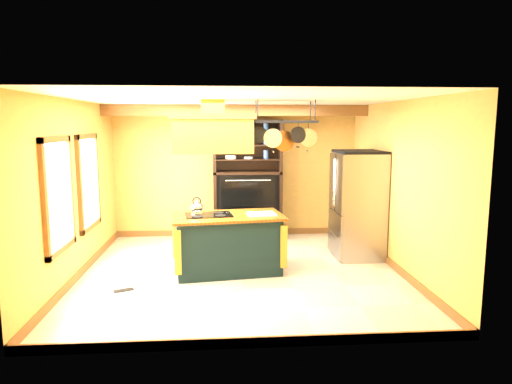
{
  "coord_description": "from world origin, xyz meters",
  "views": [
    {
      "loc": [
        -0.27,
        -6.99,
        2.34
      ],
      "look_at": [
        0.26,
        0.3,
        1.25
      ],
      "focal_mm": 32.0,
      "sensor_mm": 36.0,
      "label": 1
    }
  ],
  "objects": [
    {
      "name": "kitchen_island",
      "position": [
        -0.21,
        0.06,
        0.47
      ],
      "size": [
        1.85,
        1.19,
        1.11
      ],
      "rotation": [
        0.0,
        0.0,
        0.13
      ],
      "color": "black",
      "rests_on": "floor"
    },
    {
      "name": "floor_register",
      "position": [
        -1.7,
        -0.69,
        0.01
      ],
      "size": [
        0.3,
        0.22,
        0.01
      ],
      "primitive_type": "cube",
      "rotation": [
        0.0,
        0.0,
        0.41
      ],
      "color": "black",
      "rests_on": "floor"
    },
    {
      "name": "window_far",
      "position": [
        -2.47,
        0.6,
        1.4
      ],
      "size": [
        0.06,
        1.06,
        1.56
      ],
      "color": "brown",
      "rests_on": "wall_left"
    },
    {
      "name": "ceiling",
      "position": [
        0.0,
        0.0,
        2.7
      ],
      "size": [
        5.0,
        5.0,
        0.0
      ],
      "primitive_type": "plane",
      "rotation": [
        3.14,
        0.0,
        0.0
      ],
      "color": "white",
      "rests_on": "wall_back"
    },
    {
      "name": "wall_right",
      "position": [
        2.5,
        0.0,
        1.35
      ],
      "size": [
        0.02,
        5.0,
        2.7
      ],
      "primitive_type": "cube",
      "color": "#BC8E44",
      "rests_on": "floor"
    },
    {
      "name": "pot_rack",
      "position": [
        0.69,
        0.07,
        2.27
      ],
      "size": [
        1.04,
        0.48,
        0.79
      ],
      "color": "black",
      "rests_on": "ceiling"
    },
    {
      "name": "floor",
      "position": [
        0.0,
        0.0,
        0.0
      ],
      "size": [
        5.0,
        5.0,
        0.0
      ],
      "primitive_type": "plane",
      "color": "beige",
      "rests_on": "ground"
    },
    {
      "name": "hutch",
      "position": [
        0.22,
        2.24,
        0.93
      ],
      "size": [
        1.37,
        0.62,
        2.43
      ],
      "color": "black",
      "rests_on": "floor"
    },
    {
      "name": "wall_back",
      "position": [
        0.0,
        2.5,
        1.35
      ],
      "size": [
        5.0,
        0.02,
        2.7
      ],
      "primitive_type": "cube",
      "color": "#BC8E44",
      "rests_on": "floor"
    },
    {
      "name": "wall_front",
      "position": [
        0.0,
        -2.5,
        1.35
      ],
      "size": [
        5.0,
        0.02,
        2.7
      ],
      "primitive_type": "cube",
      "color": "#BC8E44",
      "rests_on": "floor"
    },
    {
      "name": "window_near",
      "position": [
        -2.47,
        -0.8,
        1.4
      ],
      "size": [
        0.06,
        1.06,
        1.56
      ],
      "color": "brown",
      "rests_on": "wall_left"
    },
    {
      "name": "ceiling_beam",
      "position": [
        0.0,
        1.7,
        2.59
      ],
      "size": [
        5.0,
        0.15,
        0.2
      ],
      "primitive_type": "cube",
      "color": "brown",
      "rests_on": "ceiling"
    },
    {
      "name": "wall_left",
      "position": [
        -2.5,
        0.0,
        1.35
      ],
      "size": [
        0.02,
        5.0,
        2.7
      ],
      "primitive_type": "cube",
      "color": "#BC8E44",
      "rests_on": "floor"
    },
    {
      "name": "refrigerator",
      "position": [
        2.08,
        0.76,
        0.9
      ],
      "size": [
        0.8,
        0.94,
        1.84
      ],
      "color": "#969A9E",
      "rests_on": "floor"
    },
    {
      "name": "range_hood",
      "position": [
        -0.41,
        0.06,
        2.23
      ],
      "size": [
        1.28,
        0.72,
        0.8
      ],
      "color": "gold",
      "rests_on": "ceiling"
    }
  ]
}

